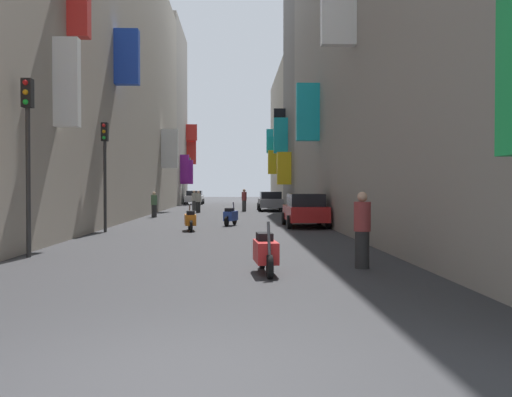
% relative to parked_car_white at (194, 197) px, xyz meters
% --- Properties ---
extents(ground_plane, '(140.00, 140.00, 0.00)m').
position_rel_parked_car_white_xyz_m(ground_plane, '(3.72, -23.88, -0.77)').
color(ground_plane, '#2D2D30').
extents(building_left_mid_a, '(7.28, 41.31, 18.14)m').
position_rel_parked_car_white_xyz_m(building_left_mid_a, '(-4.28, -26.33, 8.29)').
color(building_left_mid_a, '#9E9384').
rests_on(building_left_mid_a, ground).
extents(building_left_mid_b, '(7.31, 11.79, 19.14)m').
position_rel_parked_car_white_xyz_m(building_left_mid_b, '(-4.26, 0.23, 8.78)').
color(building_left_mid_b, gray).
rests_on(building_left_mid_b, ground).
extents(building_right_mid_a, '(7.39, 9.16, 21.62)m').
position_rel_parked_car_white_xyz_m(building_right_mid_a, '(11.70, -15.76, 10.01)').
color(building_right_mid_a, slate).
rests_on(building_right_mid_a, ground).
extents(building_right_mid_b, '(7.40, 17.30, 13.59)m').
position_rel_parked_car_white_xyz_m(building_right_mid_b, '(11.72, -2.53, 6.02)').
color(building_right_mid_b, '#BCB29E').
rests_on(building_right_mid_b, ground).
extents(parked_car_white, '(1.99, 3.96, 1.47)m').
position_rel_parked_car_white_xyz_m(parked_car_white, '(0.00, 0.00, 0.00)').
color(parked_car_white, white).
rests_on(parked_car_white, ground).
extents(parked_car_grey, '(1.95, 4.49, 1.50)m').
position_rel_parked_car_white_xyz_m(parked_car_grey, '(7.23, -16.60, 0.01)').
color(parked_car_grey, slate).
rests_on(parked_car_grey, ground).
extents(parked_car_red, '(1.91, 4.18, 1.54)m').
position_rel_parked_car_white_xyz_m(parked_car_red, '(7.73, -34.01, 0.03)').
color(parked_car_red, '#B21E1E').
rests_on(parked_car_red, ground).
extents(scooter_blue, '(0.72, 1.73, 1.13)m').
position_rel_parked_car_white_xyz_m(scooter_blue, '(4.26, -33.13, -0.31)').
color(scooter_blue, '#2D4CAD').
rests_on(scooter_blue, ground).
extents(scooter_orange, '(0.59, 1.86, 1.13)m').
position_rel_parked_car_white_xyz_m(scooter_orange, '(2.59, -36.16, -0.31)').
color(scooter_orange, orange).
rests_on(scooter_orange, ground).
extents(scooter_red, '(0.51, 1.83, 1.13)m').
position_rel_parked_car_white_xyz_m(scooter_red, '(5.14, -47.56, -0.31)').
color(scooter_red, red).
rests_on(scooter_red, ground).
extents(pedestrian_crossing, '(0.47, 0.47, 1.72)m').
position_rel_parked_car_white_xyz_m(pedestrian_crossing, '(5.15, -17.82, 0.08)').
color(pedestrian_crossing, '#393939').
rests_on(pedestrian_crossing, ground).
extents(pedestrian_near_left, '(0.53, 0.53, 1.57)m').
position_rel_parked_car_white_xyz_m(pedestrian_near_left, '(-0.50, -25.71, 0.00)').
color(pedestrian_near_left, '#2D2D2D').
rests_on(pedestrian_near_left, ground).
extents(pedestrian_near_right, '(0.42, 0.42, 1.60)m').
position_rel_parked_car_white_xyz_m(pedestrian_near_right, '(1.23, -16.28, 0.02)').
color(pedestrian_near_right, '#3C3C3C').
rests_on(pedestrian_near_right, ground).
extents(pedestrian_mid_street, '(0.51, 0.51, 1.61)m').
position_rel_parked_car_white_xyz_m(pedestrian_mid_street, '(1.78, -19.66, 0.03)').
color(pedestrian_mid_street, '#242424').
rests_on(pedestrian_mid_street, ground).
extents(pedestrian_far_away, '(0.45, 0.45, 1.73)m').
position_rel_parked_car_white_xyz_m(pedestrian_far_away, '(7.36, -46.92, 0.09)').
color(pedestrian_far_away, '#252525').
rests_on(pedestrian_far_away, ground).
extents(traffic_light_near_corner, '(0.26, 0.34, 4.66)m').
position_rel_parked_car_white_xyz_m(traffic_light_near_corner, '(-0.92, -44.67, 2.38)').
color(traffic_light_near_corner, '#2D2D2D').
rests_on(traffic_light_near_corner, ground).
extents(traffic_light_far_corner, '(0.26, 0.34, 4.47)m').
position_rel_parked_car_white_xyz_m(traffic_light_far_corner, '(-0.83, -36.73, 2.26)').
color(traffic_light_far_corner, '#2D2D2D').
rests_on(traffic_light_far_corner, ground).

